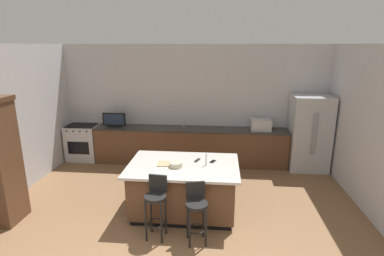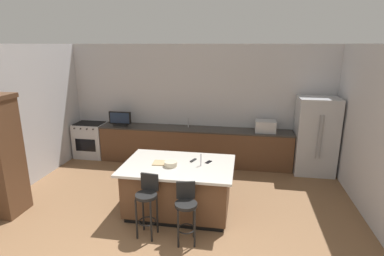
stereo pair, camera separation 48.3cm
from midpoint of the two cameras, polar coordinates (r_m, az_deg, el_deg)
name	(u,v)px [view 2 (the right image)]	position (r m, az deg, el deg)	size (l,w,h in m)	color
wall_back	(199,104)	(7.92, 2.98, 4.56)	(7.18, 0.12, 2.97)	#BCBCC1
wall_left	(9,122)	(6.90, -29.20, 0.98)	(0.12, 5.51, 2.97)	#BCBCC1
wall_right	(383,140)	(5.92, 34.05, -1.83)	(0.12, 5.51, 2.97)	#BCBCC1
counter_back	(194,146)	(7.83, 2.14, -3.35)	(4.85, 0.62, 0.92)	brown
kitchen_island	(179,188)	(5.62, 0.01, -11.05)	(1.94, 1.31, 0.92)	black
refrigerator	(315,136)	(7.79, 23.61, -1.34)	(0.90, 0.80, 1.80)	#B7BABF
range_oven	(91,140)	(8.64, -16.79, -2.14)	(0.79, 0.63, 0.94)	#B7BABF
microwave	(265,126)	(7.63, 15.27, 0.30)	(0.48, 0.36, 0.28)	#B7BABF
tv_monitor	(120,119)	(8.08, -11.57, 1.58)	(0.58, 0.16, 0.37)	black
sink_faucet_back	(188,123)	(7.78, 1.08, 0.99)	(0.02, 0.02, 0.24)	#B2B2B7
sink_faucet_island	(201,160)	(5.34, 4.27, -5.96)	(0.02, 0.02, 0.22)	#B2B2B7
bar_stool_left	(147,200)	(4.93, -5.49, -13.25)	(0.34, 0.35, 1.01)	black
bar_stool_right	(186,208)	(4.79, 1.86, -14.73)	(0.35, 0.37, 0.95)	black
fruit_bowl	(171,164)	(5.33, -1.39, -6.74)	(0.22, 0.22, 0.09)	beige
cell_phone	(209,162)	(5.55, 5.59, -6.34)	(0.07, 0.15, 0.01)	black
tv_remote	(193,160)	(5.59, 2.71, -6.05)	(0.04, 0.17, 0.02)	black
cutting_board	(164,163)	(5.47, -2.67, -6.55)	(0.39, 0.24, 0.02)	tan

